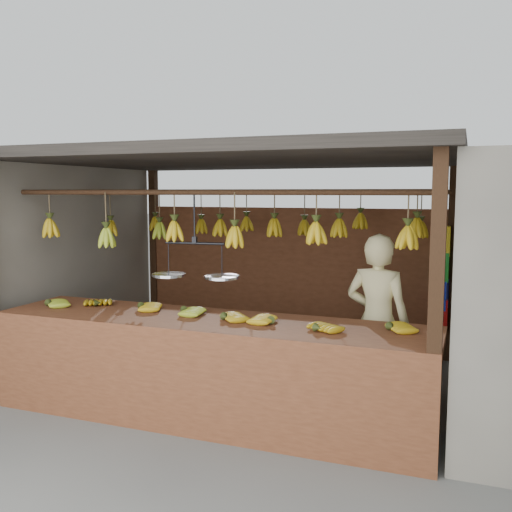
% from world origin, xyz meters
% --- Properties ---
extents(ground, '(80.00, 80.00, 0.00)m').
position_xyz_m(ground, '(0.00, 0.00, 0.00)').
color(ground, '#5B5B57').
extents(stall, '(4.30, 3.30, 2.40)m').
position_xyz_m(stall, '(0.00, 0.33, 1.97)').
color(stall, black).
rests_on(stall, ground).
extents(counter, '(3.92, 0.89, 0.96)m').
position_xyz_m(counter, '(0.09, -1.24, 0.72)').
color(counter, brown).
rests_on(counter, ground).
extents(hanging_bananas, '(3.61, 2.26, 0.38)m').
position_xyz_m(hanging_bananas, '(0.00, -0.00, 1.62)').
color(hanging_bananas, '#B38D13').
rests_on(hanging_bananas, ground).
extents(balance_scale, '(0.81, 0.34, 0.76)m').
position_xyz_m(balance_scale, '(-0.09, -1.00, 1.29)').
color(balance_scale, black).
rests_on(balance_scale, ground).
extents(vendor, '(0.65, 0.49, 1.63)m').
position_xyz_m(vendor, '(1.43, -0.33, 0.81)').
color(vendor, beige).
rests_on(vendor, ground).
extents(bag_bundles, '(0.08, 0.26, 1.18)m').
position_xyz_m(bag_bundles, '(1.94, 1.35, 1.00)').
color(bag_bundles, yellow).
rests_on(bag_bundles, ground).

